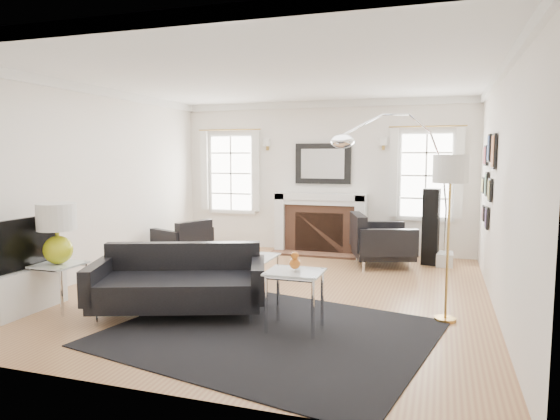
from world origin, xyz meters
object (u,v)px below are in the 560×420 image
(sofa, at_px, (180,284))
(arc_floor_lamp, at_px, (397,183))
(coffee_table, at_px, (241,259))
(armchair_left, at_px, (184,241))
(fireplace, at_px, (320,224))
(armchair_right, at_px, (378,242))
(gourd_lamp, at_px, (57,229))

(sofa, distance_m, arc_floor_lamp, 3.78)
(coffee_table, height_order, arc_floor_lamp, arc_floor_lamp)
(coffee_table, bearing_deg, armchair_left, 140.21)
(fireplace, relative_size, sofa, 0.80)
(fireplace, bearing_deg, coffee_table, -101.07)
(armchair_right, xyz_separation_m, coffee_table, (-1.67, -1.85, -0.03))
(armchair_right, height_order, coffee_table, armchair_right)
(armchair_left, relative_size, gourd_lamp, 1.49)
(armchair_left, bearing_deg, gourd_lamp, -89.18)
(armchair_left, height_order, gourd_lamp, gourd_lamp)
(sofa, bearing_deg, gourd_lamp, -167.66)
(gourd_lamp, relative_size, arc_floor_lamp, 0.28)
(fireplace, height_order, gourd_lamp, gourd_lamp)
(fireplace, relative_size, gourd_lamp, 2.41)
(fireplace, relative_size, arc_floor_lamp, 0.67)
(fireplace, height_order, armchair_right, fireplace)
(gourd_lamp, bearing_deg, arc_floor_lamp, 42.22)
(fireplace, bearing_deg, armchair_left, -149.86)
(sofa, distance_m, armchair_right, 3.73)
(armchair_left, xyz_separation_m, coffee_table, (1.64, -1.36, 0.05))
(fireplace, distance_m, armchair_right, 1.39)
(armchair_left, relative_size, armchair_right, 0.83)
(fireplace, distance_m, armchair_left, 2.49)
(fireplace, height_order, arc_floor_lamp, arc_floor_lamp)
(armchair_right, xyz_separation_m, gourd_lamp, (-3.26, -3.55, 0.56))
(sofa, relative_size, coffee_table, 2.39)
(coffee_table, xyz_separation_m, arc_floor_lamp, (1.97, 1.53, 1.01))
(armchair_left, height_order, coffee_table, armchair_left)
(armchair_right, distance_m, gourd_lamp, 4.85)
(armchair_left, relative_size, coffee_table, 1.19)
(armchair_right, bearing_deg, arc_floor_lamp, -46.10)
(armchair_left, xyz_separation_m, arc_floor_lamp, (3.61, 0.17, 1.06))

